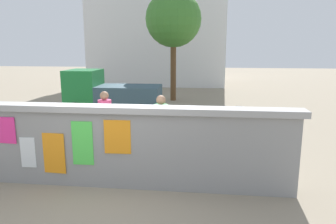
{
  "coord_description": "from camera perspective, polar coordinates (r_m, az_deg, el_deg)",
  "views": [
    {
      "loc": [
        1.75,
        -5.69,
        2.69
      ],
      "look_at": [
        0.77,
        2.58,
        0.98
      ],
      "focal_mm": 33.61,
      "sensor_mm": 36.0,
      "label": 1
    }
  ],
  "objects": [
    {
      "name": "motorcycle",
      "position": [
        9.67,
        -21.61,
        -2.57
      ],
      "size": [
        1.9,
        0.56,
        0.87
      ],
      "color": "black",
      "rests_on": "ground"
    },
    {
      "name": "bicycle_near",
      "position": [
        9.37,
        -0.58,
        -2.79
      ],
      "size": [
        1.7,
        0.44,
        0.95
      ],
      "color": "black",
      "rests_on": "ground"
    },
    {
      "name": "building_background",
      "position": [
        24.01,
        -1.71,
        14.99
      ],
      "size": [
        9.93,
        5.06,
        8.18
      ],
      "color": "silver",
      "rests_on": "ground"
    },
    {
      "name": "poster_wall",
      "position": [
        6.24,
        -9.98,
        -5.96
      ],
      "size": [
        7.12,
        0.42,
        1.61
      ],
      "color": "gray",
      "rests_on": "ground"
    },
    {
      "name": "auto_rickshaw_truck",
      "position": [
        12.49,
        -10.65,
        3.16
      ],
      "size": [
        3.62,
        1.56,
        1.85
      ],
      "color": "black",
      "rests_on": "ground"
    },
    {
      "name": "person_walking",
      "position": [
        8.16,
        -11.33,
        -0.7
      ],
      "size": [
        0.36,
        0.36,
        1.62
      ],
      "color": "yellow",
      "rests_on": "ground"
    },
    {
      "name": "tree_roadside",
      "position": [
        16.24,
        0.99,
        16.41
      ],
      "size": [
        2.78,
        2.78,
        5.47
      ],
      "color": "brown",
      "rests_on": "ground"
    },
    {
      "name": "person_bystander",
      "position": [
        7.35,
        -1.27,
        -1.84
      ],
      "size": [
        0.41,
        0.41,
        1.62
      ],
      "color": "#3F994C",
      "rests_on": "ground"
    },
    {
      "name": "bicycle_far",
      "position": [
        9.85,
        11.71,
        -2.32
      ],
      "size": [
        1.71,
        0.44,
        0.95
      ],
      "color": "black",
      "rests_on": "ground"
    },
    {
      "name": "ground",
      "position": [
        14.06,
        -0.5,
        0.56
      ],
      "size": [
        60.0,
        60.0,
        0.0
      ],
      "primitive_type": "plane",
      "color": "gray"
    }
  ]
}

